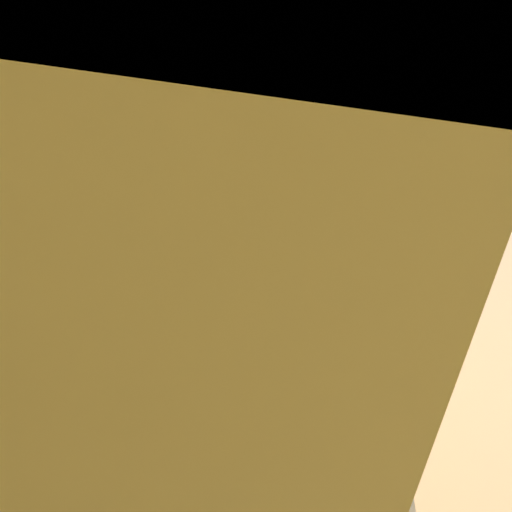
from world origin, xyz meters
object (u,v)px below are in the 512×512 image
at_px(microwave, 293,119).
at_px(bowl, 319,325).
at_px(kettle, 318,219).
at_px(oven_range, 300,147).

xyz_separation_m(microwave, bowl, (-1.26, -0.12, -0.12)).
bearing_deg(kettle, bowl, -180.00).
distance_m(microwave, kettle, 0.77).
distance_m(bowl, kettle, 0.51).
height_order(microwave, kettle, microwave).
bearing_deg(oven_range, bowl, -178.09).
relative_size(bowl, kettle, 0.72).
height_order(oven_range, microwave, microwave).
distance_m(oven_range, microwave, 1.10).
bearing_deg(oven_range, microwave, 177.31).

